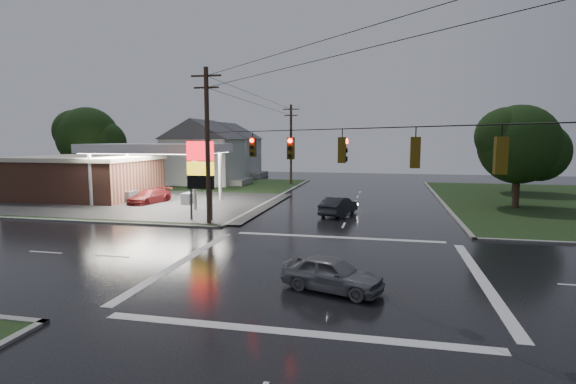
% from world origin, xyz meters
% --- Properties ---
extents(ground, '(120.00, 120.00, 0.00)m').
position_xyz_m(ground, '(0.00, 0.00, 0.00)').
color(ground, black).
rests_on(ground, ground).
extents(grass_nw, '(36.00, 36.00, 0.08)m').
position_xyz_m(grass_nw, '(-26.00, 26.00, 0.04)').
color(grass_nw, black).
rests_on(grass_nw, ground).
extents(gas_station, '(26.20, 18.00, 5.60)m').
position_xyz_m(gas_station, '(-25.68, 19.70, 2.55)').
color(gas_station, '#2D2D2D').
rests_on(gas_station, ground).
extents(pylon_sign, '(2.00, 0.35, 6.00)m').
position_xyz_m(pylon_sign, '(-10.50, 10.50, 4.01)').
color(pylon_sign, '#59595E').
rests_on(pylon_sign, ground).
extents(utility_pole_nw, '(2.20, 0.32, 11.00)m').
position_xyz_m(utility_pole_nw, '(-9.50, 9.50, 5.72)').
color(utility_pole_nw, '#382619').
rests_on(utility_pole_nw, ground).
extents(utility_pole_n, '(2.20, 0.32, 10.50)m').
position_xyz_m(utility_pole_n, '(-9.50, 38.00, 5.47)').
color(utility_pole_n, '#382619').
rests_on(utility_pole_n, ground).
extents(traffic_signals, '(26.87, 26.87, 1.47)m').
position_xyz_m(traffic_signals, '(0.02, -0.02, 6.48)').
color(traffic_signals, black).
rests_on(traffic_signals, ground).
extents(house_near, '(11.05, 8.48, 8.60)m').
position_xyz_m(house_near, '(-20.95, 36.00, 4.41)').
color(house_near, silver).
rests_on(house_near, ground).
extents(house_far, '(11.05, 8.48, 8.60)m').
position_xyz_m(house_far, '(-21.95, 48.00, 4.41)').
color(house_far, silver).
rests_on(house_far, ground).
extents(tree_nw_behind, '(8.93, 7.60, 10.00)m').
position_xyz_m(tree_nw_behind, '(-33.84, 29.99, 6.18)').
color(tree_nw_behind, black).
rests_on(tree_nw_behind, ground).
extents(tree_ne_near, '(7.99, 6.80, 8.98)m').
position_xyz_m(tree_ne_near, '(14.14, 21.99, 5.56)').
color(tree_ne_near, black).
rests_on(tree_ne_near, ground).
extents(tree_ne_far, '(8.46, 7.20, 9.80)m').
position_xyz_m(tree_ne_far, '(17.15, 33.99, 6.18)').
color(tree_ne_far, black).
rests_on(tree_ne_far, ground).
extents(car_north, '(2.84, 4.79, 1.49)m').
position_xyz_m(car_north, '(-0.80, 15.10, 0.75)').
color(car_north, black).
rests_on(car_north, ground).
extents(car_crossing, '(4.47, 2.91, 1.41)m').
position_xyz_m(car_crossing, '(0.81, -2.86, 0.71)').
color(car_crossing, slate).
rests_on(car_crossing, ground).
extents(car_pump, '(2.87, 5.10, 1.39)m').
position_xyz_m(car_pump, '(-18.80, 17.69, 0.70)').
color(car_pump, '#5D1516').
rests_on(car_pump, ground).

